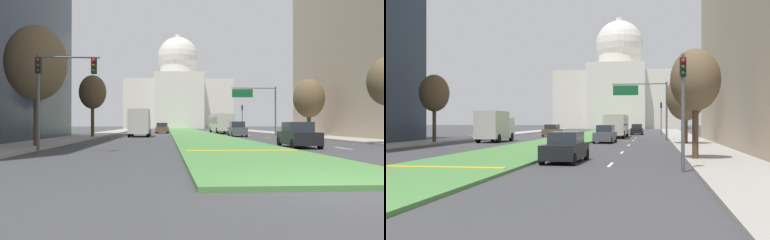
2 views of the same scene
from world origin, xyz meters
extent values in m
plane|color=#3D3D3F|center=(0.00, 61.65, 0.00)|extent=(271.26, 271.26, 0.00)
cube|color=#4C8442|center=(0.00, 55.49, 0.07)|extent=(6.40, 110.97, 0.14)
cube|color=gold|center=(0.00, 11.34, 0.16)|extent=(5.76, 0.50, 0.04)
cube|color=silver|center=(7.15, 15.34, 0.00)|extent=(0.16, 2.40, 0.01)
cube|color=silver|center=(7.15, 24.42, 0.00)|extent=(0.16, 2.40, 0.01)
cube|color=silver|center=(7.15, 33.94, 0.00)|extent=(0.16, 2.40, 0.01)
cube|color=silver|center=(7.15, 43.61, 0.00)|extent=(0.16, 2.40, 0.01)
cube|color=silver|center=(7.15, 50.76, 0.00)|extent=(0.16, 2.40, 0.01)
cube|color=silver|center=(7.15, 63.48, 0.00)|extent=(0.16, 2.40, 0.01)
cube|color=#9E9991|center=(-13.10, 49.32, 0.07)|extent=(4.00, 110.97, 0.15)
cube|color=#9E9991|center=(13.10, 49.32, 0.07)|extent=(4.00, 110.97, 0.15)
cube|color=silver|center=(0.00, 123.30, 7.71)|extent=(33.66, 23.03, 15.41)
cube|color=silver|center=(0.00, 109.79, 8.48)|extent=(14.81, 4.00, 16.96)
cylinder|color=silver|center=(0.00, 123.30, 18.40)|extent=(11.73, 11.73, 5.98)
sphere|color=silver|center=(0.00, 123.30, 23.72)|extent=(13.27, 13.27, 13.27)
cylinder|color=silver|center=(0.00, 123.30, 29.69)|extent=(1.80, 1.80, 3.00)
cylinder|color=#515456|center=(10.60, 12.46, 2.60)|extent=(0.16, 0.16, 5.20)
cube|color=black|center=(10.60, 12.46, 4.60)|extent=(0.28, 0.24, 0.84)
sphere|color=red|center=(10.60, 12.32, 4.88)|extent=(0.18, 0.18, 0.18)
sphere|color=#4C380F|center=(10.60, 12.32, 4.60)|extent=(0.18, 0.18, 0.18)
sphere|color=#0F4219|center=(10.60, 12.32, 4.32)|extent=(0.18, 0.18, 0.18)
cylinder|color=#515456|center=(10.60, 66.05, 2.60)|extent=(0.16, 0.16, 5.20)
cube|color=black|center=(10.60, 66.05, 4.60)|extent=(0.28, 0.24, 0.84)
sphere|color=red|center=(10.60, 65.91, 4.88)|extent=(0.18, 0.18, 0.18)
sphere|color=#4C380F|center=(10.60, 65.91, 4.60)|extent=(0.18, 0.18, 0.18)
sphere|color=#0F4219|center=(10.60, 65.91, 4.32)|extent=(0.18, 0.18, 0.18)
cylinder|color=#515456|center=(10.80, 43.73, 3.25)|extent=(0.20, 0.20, 6.50)
cylinder|color=#515456|center=(7.79, 43.73, 6.30)|extent=(6.01, 0.12, 0.12)
cube|color=#146033|center=(6.29, 43.68, 5.60)|extent=(2.80, 0.08, 1.10)
cylinder|color=#4C3823|center=(11.62, 18.10, 1.83)|extent=(0.34, 0.34, 3.66)
ellipsoid|color=brown|center=(11.62, 18.10, 4.52)|extent=(2.76, 2.76, 3.45)
cylinder|color=#4C3823|center=(-11.72, 34.08, 2.00)|extent=(0.35, 0.35, 4.01)
ellipsoid|color=brown|center=(-11.72, 34.08, 4.91)|extent=(2.87, 2.87, 3.59)
cylinder|color=#4C3823|center=(12.22, 35.09, 1.66)|extent=(0.44, 0.44, 3.31)
ellipsoid|color=brown|center=(12.22, 35.09, 4.40)|extent=(3.49, 3.49, 4.36)
cube|color=black|center=(4.62, 16.32, 0.61)|extent=(2.01, 4.47, 0.78)
cube|color=#282D38|center=(4.63, 16.50, 1.33)|extent=(1.69, 2.18, 0.64)
cylinder|color=black|center=(5.36, 14.54, 0.32)|extent=(0.25, 0.65, 0.64)
cylinder|color=black|center=(3.72, 14.62, 0.32)|extent=(0.25, 0.65, 0.64)
cylinder|color=black|center=(5.53, 18.03, 0.32)|extent=(0.25, 0.65, 0.64)
cylinder|color=black|center=(3.89, 18.11, 0.32)|extent=(0.25, 0.65, 0.64)
cube|color=#4C5156|center=(4.58, 38.04, 0.65)|extent=(2.00, 4.70, 0.86)
cube|color=#282D38|center=(4.59, 38.22, 1.43)|extent=(1.68, 2.29, 0.70)
cylinder|color=black|center=(5.31, 36.14, 0.32)|extent=(0.25, 0.65, 0.64)
cylinder|color=black|center=(3.68, 36.22, 0.32)|extent=(0.25, 0.65, 0.64)
cylinder|color=black|center=(5.48, 39.86, 0.32)|extent=(0.25, 0.65, 0.64)
cylinder|color=black|center=(3.85, 39.93, 0.32)|extent=(0.25, 0.65, 0.64)
cube|color=brown|center=(-4.49, 54.91, 0.62)|extent=(2.14, 4.39, 0.80)
cube|color=#282D38|center=(-4.50, 54.74, 1.34)|extent=(1.77, 2.16, 0.65)
cylinder|color=black|center=(-5.22, 56.65, 0.32)|extent=(0.26, 0.65, 0.64)
cylinder|color=black|center=(-3.53, 56.54, 0.32)|extent=(0.26, 0.65, 0.64)
cylinder|color=black|center=(-5.45, 53.29, 0.32)|extent=(0.26, 0.65, 0.64)
cylinder|color=black|center=(-3.76, 53.17, 0.32)|extent=(0.26, 0.65, 0.64)
cube|color=black|center=(6.87, 64.42, 0.62)|extent=(1.87, 4.29, 0.79)
cube|color=#282D38|center=(6.88, 64.59, 1.34)|extent=(1.60, 2.08, 0.65)
cylinder|color=black|center=(7.62, 62.72, 0.32)|extent=(0.24, 0.65, 0.64)
cylinder|color=black|center=(6.03, 62.77, 0.32)|extent=(0.24, 0.65, 0.64)
cylinder|color=black|center=(7.71, 66.07, 0.32)|extent=(0.24, 0.65, 0.64)
cylinder|color=black|center=(6.12, 66.11, 0.32)|extent=(0.24, 0.65, 0.64)
cube|color=silver|center=(-6.99, 40.45, 1.45)|extent=(2.30, 2.00, 2.20)
cube|color=beige|center=(-6.99, 37.25, 1.80)|extent=(2.30, 4.40, 2.80)
cylinder|color=black|center=(-8.04, 40.45, 0.45)|extent=(0.30, 0.90, 0.90)
cylinder|color=black|center=(-5.94, 40.45, 0.45)|extent=(0.30, 0.90, 0.90)
cylinder|color=black|center=(-8.04, 36.15, 0.45)|extent=(0.30, 0.90, 0.90)
cylinder|color=black|center=(-5.94, 36.15, 0.45)|extent=(0.30, 0.90, 0.90)
cube|color=beige|center=(4.62, 52.38, 1.70)|extent=(2.50, 11.00, 2.50)
cube|color=#232833|center=(4.62, 52.38, 2.05)|extent=(2.52, 10.12, 0.90)
cylinder|color=black|center=(5.77, 48.08, 0.50)|extent=(0.32, 1.00, 1.00)
cylinder|color=black|center=(3.47, 48.08, 0.50)|extent=(0.32, 1.00, 1.00)
cylinder|color=black|center=(5.77, 56.28, 0.50)|extent=(0.32, 1.00, 1.00)
cylinder|color=black|center=(3.47, 56.28, 0.50)|extent=(0.32, 1.00, 1.00)
camera|label=1|loc=(-3.90, -8.76, 1.55)|focal=37.15mm
camera|label=2|loc=(9.29, -8.42, 2.28)|focal=43.61mm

